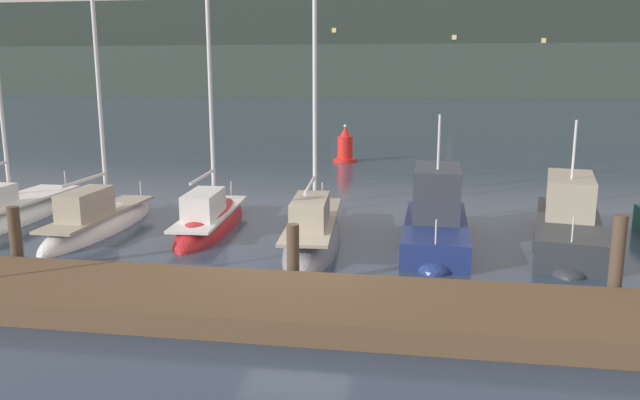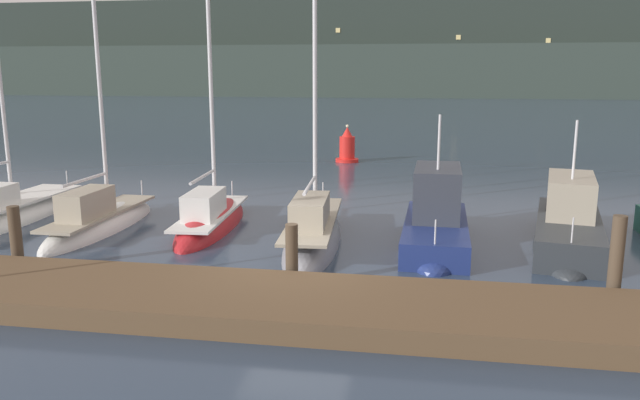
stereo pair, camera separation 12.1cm
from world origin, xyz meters
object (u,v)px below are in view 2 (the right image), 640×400
object	(u,v)px
motorboat_berth_6	(436,231)
sailboat_berth_4	(211,223)
channel_buoy	(347,148)
sailboat_berth_5	(313,238)
sailboat_berth_3	(100,225)
motorboat_berth_7	(568,233)

from	to	relation	value
motorboat_berth_6	sailboat_berth_4	bearing A→B (deg)	174.15
motorboat_berth_6	channel_buoy	bearing A→B (deg)	106.02
sailboat_berth_5	motorboat_berth_6	bearing A→B (deg)	10.27
sailboat_berth_4	channel_buoy	world-z (taller)	sailboat_berth_4
sailboat_berth_3	motorboat_berth_6	distance (m)	9.99
sailboat_berth_3	channel_buoy	size ratio (longest dim) A/B	4.85
sailboat_berth_5	sailboat_berth_4	bearing A→B (deg)	159.16
motorboat_berth_6	sailboat_berth_5	bearing A→B (deg)	-169.73
sailboat_berth_3	motorboat_berth_7	bearing A→B (deg)	2.25
sailboat_berth_3	motorboat_berth_6	bearing A→B (deg)	0.75
sailboat_berth_4	motorboat_berth_7	bearing A→B (deg)	-1.61
sailboat_berth_5	motorboat_berth_6	distance (m)	3.41
sailboat_berth_3	motorboat_berth_7	distance (m)	13.57
motorboat_berth_6	motorboat_berth_7	world-z (taller)	motorboat_berth_6
sailboat_berth_3	sailboat_berth_4	bearing A→B (deg)	14.37
sailboat_berth_5	channel_buoy	xyz separation A→B (m)	(-1.05, 15.92, 0.56)
channel_buoy	sailboat_berth_5	bearing A→B (deg)	-86.24
sailboat_berth_3	channel_buoy	xyz separation A→B (m)	(5.59, 15.44, 0.56)
motorboat_berth_7	channel_buoy	size ratio (longest dim) A/B	3.27
sailboat_berth_3	motorboat_berth_7	world-z (taller)	sailboat_berth_3
sailboat_berth_5	motorboat_berth_7	distance (m)	7.00
motorboat_berth_7	motorboat_berth_6	bearing A→B (deg)	-173.58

